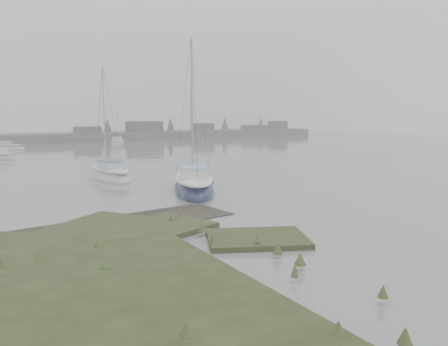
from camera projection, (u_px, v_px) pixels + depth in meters
The scene contains 6 objects.
ground at pixel (64, 162), 41.19m from camera, with size 160.00×160.00×0.00m, color slate.
far_shoreline at pixel (177, 134), 81.91m from camera, with size 60.00×8.00×4.15m.
sailboat_main at pixel (194, 187), 25.56m from camera, with size 4.78×7.21×9.71m.
sailboat_white at pixel (110, 175), 30.61m from camera, with size 2.26×6.16×8.58m.
sailboat_far_b at pixel (118, 143), 65.56m from camera, with size 3.93×5.38×7.32m.
sailboat_far_c at pixel (3, 148), 55.31m from camera, with size 5.23×2.02×7.24m.
Camera 1 is at (-8.40, -12.84, 4.52)m, focal length 35.00 mm.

